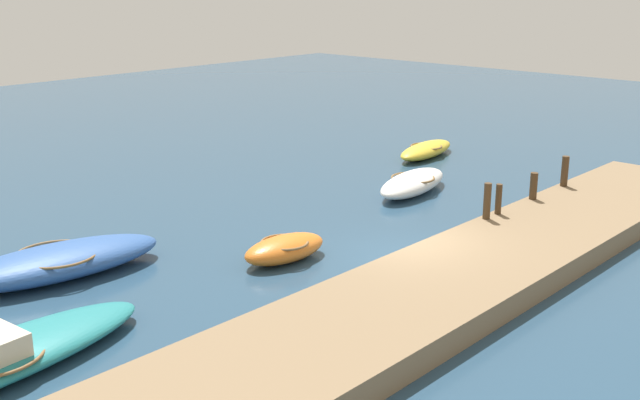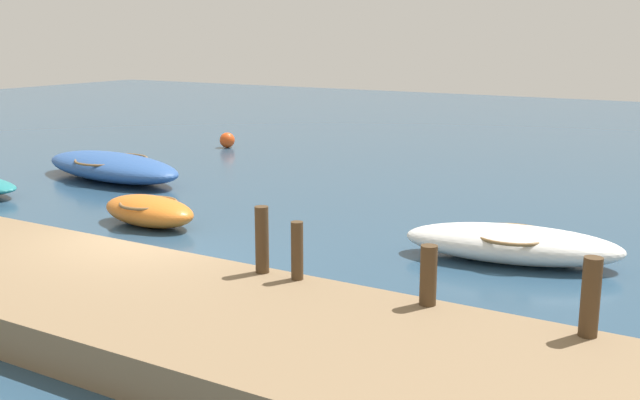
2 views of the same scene
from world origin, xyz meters
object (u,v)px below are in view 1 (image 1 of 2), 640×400
Objects in this scene: motorboat_blue at (57,262)px; mooring_post_east at (565,171)px; rowboat_yellow at (426,150)px; dinghy_orange at (285,248)px; mooring_post_west at (487,201)px; mooring_post_mid_west at (499,199)px; rowboat_white at (413,183)px; mooring_post_mid_east at (534,186)px.

mooring_post_east reaches higher than motorboat_blue.
motorboat_blue reaches higher than rowboat_yellow.
dinghy_orange is 6.25m from mooring_post_west.
motorboat_blue reaches higher than dinghy_orange.
mooring_post_east reaches higher than dinghy_orange.
rowboat_yellow is at bearing 46.99° from mooring_post_mid_west.
mooring_post_west is at bearing -131.32° from rowboat_white.
mooring_post_mid_west is (0.66, 0.00, -0.08)m from mooring_post_west.
mooring_post_mid_east is (2.86, 0.00, -0.11)m from mooring_post_west.
mooring_post_west reaches higher than motorboat_blue.
mooring_post_west reaches higher than dinghy_orange.
mooring_post_mid_east reaches higher than rowboat_yellow.
mooring_post_east is at bearing 0.00° from mooring_post_mid_east.
dinghy_orange is 8.81m from mooring_post_mid_east.
mooring_post_east is at bearing -11.92° from dinghy_orange.
dinghy_orange is at bearing 150.23° from mooring_post_west.
rowboat_white is 5.25m from mooring_post_east.
mooring_post_mid_west reaches higher than dinghy_orange.
dinghy_orange is at bearing 163.56° from mooring_post_east.
motorboat_blue is 5.38× the size of mooring_post_west.
rowboat_white is at bearing 59.83° from mooring_post_west.
mooring_post_east reaches higher than rowboat_yellow.
mooring_post_mid_east is (2.19, 0.00, -0.03)m from mooring_post_mid_west.
rowboat_yellow is (5.06, 2.98, -0.06)m from rowboat_white.
dinghy_orange is 10.89m from mooring_post_east.
motorboat_blue is 13.04m from rowboat_white.
dinghy_orange is at bearing -169.92° from rowboat_yellow.
mooring_post_west is at bearing -24.82° from motorboat_blue.
rowboat_white is 4.04× the size of mooring_post_west.
mooring_post_east reaches higher than mooring_post_mid_east.
rowboat_white is 1.63× the size of dinghy_orange.
rowboat_yellow is at bearing 57.20° from mooring_post_mid_east.
rowboat_yellow is 4.49× the size of mooring_post_mid_west.
mooring_post_mid_west is at bearing -124.78° from rowboat_white.
dinghy_orange is 0.65× the size of rowboat_yellow.
mooring_post_east is (2.36, -4.62, 0.78)m from rowboat_white.
rowboat_white is at bearing 92.09° from mooring_post_mid_east.
motorboat_blue is 5.98m from dinghy_orange.
mooring_post_mid_east reaches higher than rowboat_white.
motorboat_blue is 2.17× the size of dinghy_orange.
mooring_post_mid_east is (0.17, -4.62, 0.69)m from rowboat_white.
rowboat_yellow is 3.99× the size of mooring_post_east.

